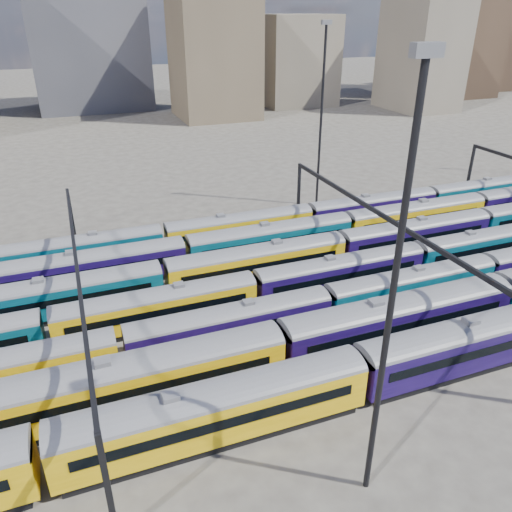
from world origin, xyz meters
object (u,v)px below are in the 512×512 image
object	(u,v)px
rake_0	(359,369)
mast_2	(393,293)
rake_1	(281,343)
rake_2	(231,321)

from	to	relation	value
rake_0	mast_2	distance (m)	13.59
rake_1	rake_2	size ratio (longest dim) A/B	1.43
rake_0	rake_1	distance (m)	6.52
rake_0	mast_2	world-z (taller)	mast_2
rake_1	mast_2	distance (m)	16.34
rake_1	rake_2	distance (m)	5.64
rake_1	mast_2	xyz separation A→B (m)	(0.69, -12.00, 11.07)
rake_2	rake_0	bearing A→B (deg)	-55.96
rake_1	rake_0	bearing A→B (deg)	-50.06
rake_0	rake_2	bearing A→B (deg)	124.04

